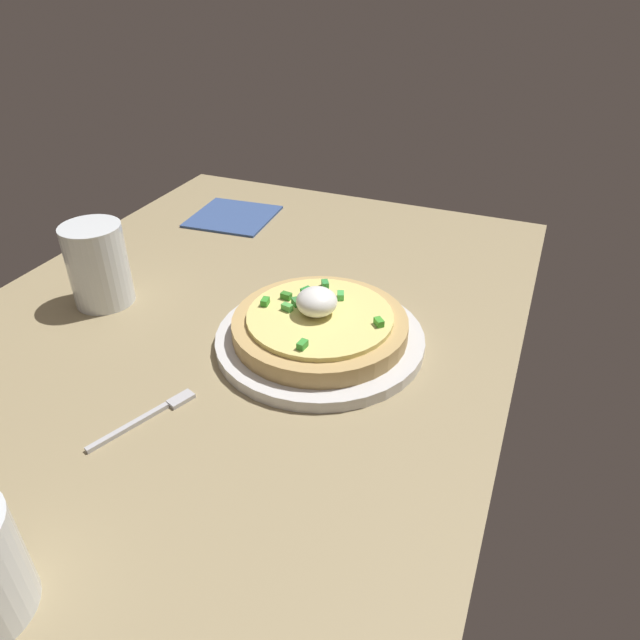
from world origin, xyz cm
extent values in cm
cube|color=#94835D|center=(0.00, 0.00, 1.52)|extent=(102.50, 69.71, 3.03)
cylinder|color=silver|center=(3.52, -12.08, 3.75)|extent=(25.10, 25.10, 1.44)
cylinder|color=tan|center=(3.52, -12.08, 5.58)|extent=(20.91, 20.91, 2.22)
cylinder|color=#E7D879|center=(3.52, -12.08, 6.99)|extent=(17.33, 17.33, 0.60)
ellipsoid|color=white|center=(3.56, -11.65, 8.89)|extent=(4.86, 4.86, 3.20)
cube|color=#288E34|center=(7.24, -8.67, 7.69)|extent=(1.50, 1.30, 0.80)
cube|color=#35862E|center=(6.42, -11.57, 7.69)|extent=(1.48, 1.19, 0.80)
cube|color=green|center=(9.76, -10.20, 7.69)|extent=(1.51, 1.35, 0.80)
cube|color=green|center=(3.01, -5.15, 7.69)|extent=(1.39, 0.98, 0.80)
cube|color=#37832A|center=(5.21, -6.91, 7.69)|extent=(0.95, 1.37, 0.80)
cube|color=green|center=(3.93, -19.17, 7.69)|extent=(1.48, 1.46, 0.80)
cube|color=#51B04B|center=(2.85, -8.15, 7.69)|extent=(1.05, 1.42, 0.80)
cube|color=green|center=(-3.44, -12.91, 7.69)|extent=(1.36, 0.94, 0.80)
cube|color=#37823B|center=(4.35, -8.63, 7.69)|extent=(1.46, 1.48, 0.80)
cube|color=green|center=(7.84, -13.02, 7.69)|extent=(1.48, 1.21, 0.80)
cube|color=green|center=(5.18, -11.28, 7.69)|extent=(1.46, 1.48, 0.80)
cylinder|color=silver|center=(1.74, 18.68, 8.53)|extent=(7.77, 7.77, 10.99)
cylinder|color=#B96416|center=(1.74, 18.68, 7.19)|extent=(6.84, 6.84, 7.51)
cube|color=#B7B7BC|center=(-17.39, -0.32, 3.28)|extent=(8.72, 3.83, 0.50)
cube|color=#B7B7BC|center=(-11.83, -2.46, 3.28)|extent=(3.12, 2.31, 0.50)
cube|color=#344D85|center=(33.46, 17.00, 3.23)|extent=(14.71, 14.71, 0.40)
camera|label=1|loc=(-49.39, -33.95, 43.67)|focal=32.44mm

